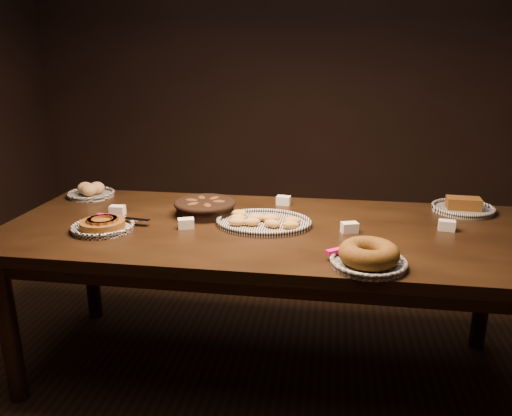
# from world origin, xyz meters

# --- Properties ---
(ground) EXTENTS (5.00, 5.00, 0.00)m
(ground) POSITION_xyz_m (0.00, 0.00, 0.00)
(ground) COLOR black
(ground) RESTS_ON ground
(buffet_table) EXTENTS (2.40, 1.00, 0.75)m
(buffet_table) POSITION_xyz_m (0.00, 0.00, 0.68)
(buffet_table) COLOR black
(buffet_table) RESTS_ON ground
(apple_tart_plate) EXTENTS (0.32, 0.27, 0.05)m
(apple_tart_plate) POSITION_xyz_m (-0.71, -0.15, 0.77)
(apple_tart_plate) COLOR white
(apple_tart_plate) RESTS_ON buffet_table
(madeleine_platter) EXTENTS (0.43, 0.35, 0.05)m
(madeleine_platter) POSITION_xyz_m (-0.02, 0.02, 0.77)
(madeleine_platter) COLOR black
(madeleine_platter) RESTS_ON buffet_table
(bundt_cake_plate) EXTENTS (0.30, 0.35, 0.09)m
(bundt_cake_plate) POSITION_xyz_m (0.42, -0.38, 0.79)
(bundt_cake_plate) COLOR black
(bundt_cake_plate) RESTS_ON buffet_table
(croissant_basket) EXTENTS (0.31, 0.31, 0.07)m
(croissant_basket) POSITION_xyz_m (-0.32, 0.13, 0.79)
(croissant_basket) COLOR black
(croissant_basket) RESTS_ON buffet_table
(bread_roll_plate) EXTENTS (0.25, 0.25, 0.08)m
(bread_roll_plate) POSITION_xyz_m (-1.02, 0.35, 0.78)
(bread_roll_plate) COLOR white
(bread_roll_plate) RESTS_ON buffet_table
(loaf_plate) EXTENTS (0.30, 0.30, 0.07)m
(loaf_plate) POSITION_xyz_m (0.93, 0.38, 0.77)
(loaf_plate) COLOR black
(loaf_plate) RESTS_ON buffet_table
(tent_cards) EXTENTS (1.60, 0.49, 0.04)m
(tent_cards) POSITION_xyz_m (0.02, 0.08, 0.77)
(tent_cards) COLOR white
(tent_cards) RESTS_ON buffet_table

